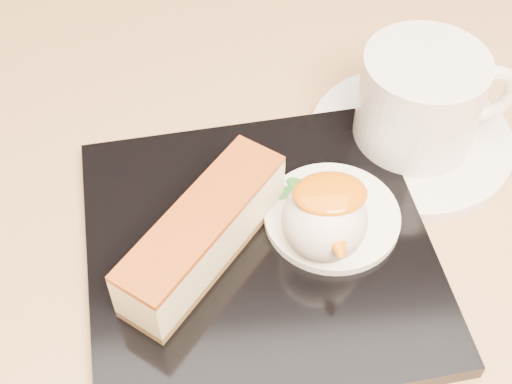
{
  "coord_description": "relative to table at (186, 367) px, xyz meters",
  "views": [
    {
      "loc": [
        0.03,
        -0.27,
        1.11
      ],
      "look_at": [
        0.06,
        0.02,
        0.76
      ],
      "focal_mm": 50.0,
      "sensor_mm": 36.0,
      "label": 1
    }
  ],
  "objects": [
    {
      "name": "table",
      "position": [
        0.0,
        0.0,
        0.0
      ],
      "size": [
        0.8,
        0.8,
        0.72
      ],
      "color": "black",
      "rests_on": "ground"
    },
    {
      "name": "dessert_plate",
      "position": [
        0.06,
        -0.0,
        0.16
      ],
      "size": [
        0.24,
        0.24,
        0.01
      ],
      "primitive_type": "cube",
      "rotation": [
        0.0,
        0.0,
        0.09
      ],
      "color": "black",
      "rests_on": "table"
    },
    {
      "name": "cheesecake",
      "position": [
        0.02,
        -0.01,
        0.19
      ],
      "size": [
        0.11,
        0.12,
        0.04
      ],
      "rotation": [
        0.0,
        0.0,
        0.89
      ],
      "color": "brown",
      "rests_on": "dessert_plate"
    },
    {
      "name": "cream_smear",
      "position": [
        0.11,
        0.01,
        0.17
      ],
      "size": [
        0.09,
        0.09,
        0.01
      ],
      "primitive_type": "cylinder",
      "color": "white",
      "rests_on": "dessert_plate"
    },
    {
      "name": "ice_cream_scoop",
      "position": [
        0.1,
        -0.01,
        0.19
      ],
      "size": [
        0.05,
        0.05,
        0.05
      ],
      "primitive_type": "sphere",
      "color": "white",
      "rests_on": "cream_smear"
    },
    {
      "name": "mango_sauce",
      "position": [
        0.1,
        -0.0,
        0.22
      ],
      "size": [
        0.05,
        0.03,
        0.01
      ],
      "primitive_type": "ellipsoid",
      "color": "orange",
      "rests_on": "ice_cream_scoop"
    },
    {
      "name": "mint_sprig",
      "position": [
        0.08,
        0.04,
        0.17
      ],
      "size": [
        0.04,
        0.03,
        0.0
      ],
      "color": "#33832B",
      "rests_on": "cream_smear"
    },
    {
      "name": "saucer",
      "position": [
        0.18,
        0.09,
        0.16
      ],
      "size": [
        0.15,
        0.15,
        0.01
      ],
      "primitive_type": "cylinder",
      "color": "white",
      "rests_on": "table"
    },
    {
      "name": "coffee_cup",
      "position": [
        0.18,
        0.09,
        0.2
      ],
      "size": [
        0.12,
        0.09,
        0.07
      ],
      "rotation": [
        0.0,
        0.0,
        0.01
      ],
      "color": "white",
      "rests_on": "saucer"
    }
  ]
}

